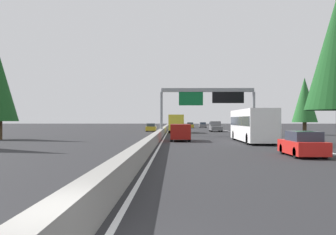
% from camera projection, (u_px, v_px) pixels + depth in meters
% --- Properties ---
extents(ground_plane, '(320.00, 320.00, 0.00)m').
position_uv_depth(ground_plane, '(166.00, 133.00, 65.72)').
color(ground_plane, '#262628').
extents(median_barrier, '(180.00, 0.56, 0.90)m').
position_uv_depth(median_barrier, '(166.00, 128.00, 85.72)').
color(median_barrier, gray).
rests_on(median_barrier, ground).
extents(shoulder_stripe_right, '(160.00, 0.16, 0.01)m').
position_uv_depth(shoulder_stripe_right, '(228.00, 131.00, 75.53)').
color(shoulder_stripe_right, silver).
rests_on(shoulder_stripe_right, ground).
extents(shoulder_stripe_median, '(160.00, 0.16, 0.01)m').
position_uv_depth(shoulder_stripe_median, '(168.00, 131.00, 75.71)').
color(shoulder_stripe_median, silver).
rests_on(shoulder_stripe_median, ground).
extents(sign_gantry_overhead, '(0.50, 12.68, 6.35)m').
position_uv_depth(sign_gantry_overhead, '(209.00, 98.00, 53.81)').
color(sign_gantry_overhead, gray).
rests_on(sign_gantry_overhead, ground).
extents(sedan_near_right, '(4.40, 1.80, 1.47)m').
position_uv_depth(sedan_near_right, '(303.00, 145.00, 23.61)').
color(sedan_near_right, red).
rests_on(sedan_near_right, ground).
extents(bus_distant_b, '(11.50, 2.55, 3.10)m').
position_uv_depth(bus_distant_b, '(252.00, 124.00, 38.48)').
color(bus_distant_b, white).
rests_on(bus_distant_b, ground).
extents(box_truck_mid_center, '(8.50, 2.40, 2.95)m').
position_uv_depth(box_truck_mid_center, '(176.00, 123.00, 66.61)').
color(box_truck_mid_center, gold).
rests_on(box_truck_mid_center, ground).
extents(sedan_near_center, '(4.40, 1.80, 1.47)m').
position_uv_depth(sedan_near_center, '(176.00, 126.00, 99.01)').
color(sedan_near_center, black).
rests_on(sedan_near_center, ground).
extents(sedan_far_left, '(4.40, 1.80, 1.47)m').
position_uv_depth(sedan_far_left, '(190.00, 125.00, 104.65)').
color(sedan_far_left, '#AD931E').
rests_on(sedan_far_left, ground).
extents(minivan_mid_left, '(5.00, 1.95, 1.69)m').
position_uv_depth(minivan_mid_left, '(180.00, 132.00, 40.74)').
color(minivan_mid_left, maroon).
rests_on(minivan_mid_left, ground).
extents(pickup_far_center, '(5.60, 2.00, 1.86)m').
position_uv_depth(pickup_far_center, '(215.00, 127.00, 72.95)').
color(pickup_far_center, slate).
rests_on(pickup_far_center, ground).
extents(sedan_mid_right, '(4.40, 1.80, 1.47)m').
position_uv_depth(sedan_mid_right, '(203.00, 125.00, 108.76)').
color(sedan_mid_right, slate).
rests_on(sedan_mid_right, ground).
extents(oncoming_near, '(4.40, 1.80, 1.47)m').
position_uv_depth(oncoming_near, '(151.00, 128.00, 74.43)').
color(oncoming_near, '#AD931E').
rests_on(oncoming_near, ground).
extents(conifer_right_mid, '(3.58, 3.58, 8.13)m').
position_uv_depth(conifer_right_mid, '(305.00, 100.00, 57.36)').
color(conifer_right_mid, '#4C3823').
rests_on(conifer_right_mid, ground).
extents(conifer_left_near, '(3.97, 3.97, 9.01)m').
position_uv_depth(conifer_left_near, '(0.00, 89.00, 43.57)').
color(conifer_left_near, '#4C3823').
rests_on(conifer_left_near, ground).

